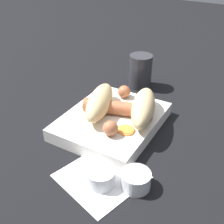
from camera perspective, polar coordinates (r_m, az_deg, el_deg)
ground_plane at (r=0.66m, az=0.00°, el=-2.95°), size 3.00×3.00×0.00m
food_tray at (r=0.65m, az=0.00°, el=-1.87°), size 0.24×0.20×0.03m
bread_roll at (r=0.63m, az=1.84°, el=1.49°), size 0.19×0.19×0.05m
sausage at (r=0.64m, az=1.23°, el=0.80°), size 0.18×0.16×0.03m
pickled_veggies at (r=0.59m, az=2.73°, el=-3.64°), size 0.05×0.05×0.00m
napkin at (r=0.53m, az=-2.16°, el=-12.91°), size 0.17×0.17×0.00m
condiment_cup_near at (r=0.51m, az=-2.27°, el=-13.20°), size 0.05×0.05×0.03m
condiment_cup_far at (r=0.51m, az=4.88°, el=-13.72°), size 0.05×0.05×0.03m
drink_glass at (r=0.82m, az=5.79°, el=8.28°), size 0.07×0.07×0.09m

